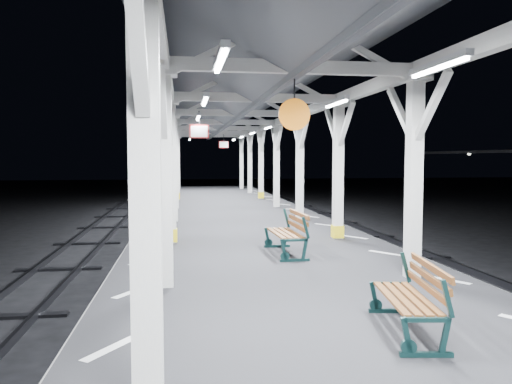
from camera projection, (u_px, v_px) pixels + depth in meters
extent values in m
plane|color=black|center=(271.00, 306.00, 9.99)|extent=(120.00, 120.00, 0.00)
cube|color=black|center=(271.00, 282.00, 9.96)|extent=(6.00, 50.00, 1.00)
cube|color=silver|center=(146.00, 261.00, 9.57)|extent=(1.00, 48.00, 0.01)
cube|color=silver|center=(388.00, 254.00, 10.28)|extent=(1.00, 48.00, 0.01)
cube|color=#2D2D33|center=(38.00, 313.00, 9.34)|extent=(0.08, 60.00, 0.16)
cube|color=black|center=(7.00, 317.00, 9.26)|extent=(2.20, 0.22, 0.06)
cube|color=#2D2D33|center=(476.00, 294.00, 10.63)|extent=(0.08, 60.00, 0.16)
cube|color=black|center=(500.00, 295.00, 10.72)|extent=(2.20, 0.22, 0.06)
cube|color=silver|center=(146.00, 210.00, 3.60)|extent=(0.22, 0.22, 3.20)
cube|color=silver|center=(149.00, 63.00, 4.06)|extent=(0.10, 0.99, 0.99)
cube|color=silver|center=(136.00, 28.00, 2.98)|extent=(0.10, 0.99, 0.99)
cube|color=silver|center=(165.00, 183.00, 7.55)|extent=(0.22, 0.22, 3.20)
cube|color=silver|center=(164.00, 72.00, 7.43)|extent=(0.40, 0.40, 0.12)
cube|color=silver|center=(165.00, 110.00, 8.01)|extent=(0.10, 0.99, 0.99)
cube|color=silver|center=(163.00, 102.00, 6.93)|extent=(0.10, 0.99, 0.99)
cube|color=silver|center=(171.00, 174.00, 11.50)|extent=(0.22, 0.22, 3.20)
cube|color=silver|center=(170.00, 102.00, 11.38)|extent=(0.40, 0.40, 0.12)
cube|color=yellow|center=(172.00, 235.00, 11.59)|extent=(0.26, 0.26, 0.30)
cube|color=silver|center=(171.00, 126.00, 11.96)|extent=(0.10, 0.99, 0.99)
cube|color=silver|center=(170.00, 122.00, 10.87)|extent=(0.10, 0.99, 0.99)
cube|color=silver|center=(174.00, 170.00, 15.44)|extent=(0.22, 0.22, 3.20)
cube|color=silver|center=(173.00, 116.00, 15.33)|extent=(0.40, 0.40, 0.12)
cube|color=silver|center=(174.00, 134.00, 15.91)|extent=(0.10, 0.99, 0.99)
cube|color=silver|center=(173.00, 132.00, 14.82)|extent=(0.10, 0.99, 0.99)
cube|color=silver|center=(176.00, 167.00, 19.39)|extent=(0.22, 0.22, 3.20)
cube|color=silver|center=(175.00, 125.00, 19.28)|extent=(0.40, 0.40, 0.12)
cube|color=silver|center=(175.00, 138.00, 19.86)|extent=(0.10, 0.99, 0.99)
cube|color=silver|center=(175.00, 137.00, 18.77)|extent=(0.10, 0.99, 0.99)
cube|color=silver|center=(177.00, 166.00, 23.34)|extent=(0.22, 0.22, 3.20)
cube|color=silver|center=(176.00, 130.00, 23.23)|extent=(0.40, 0.40, 0.12)
cube|color=yellow|center=(177.00, 196.00, 23.44)|extent=(0.26, 0.26, 0.30)
cube|color=silver|center=(177.00, 142.00, 23.80)|extent=(0.10, 0.99, 0.99)
cube|color=silver|center=(176.00, 141.00, 22.72)|extent=(0.10, 0.99, 0.99)
cube|color=silver|center=(178.00, 165.00, 27.29)|extent=(0.22, 0.22, 3.20)
cube|color=silver|center=(177.00, 134.00, 27.17)|extent=(0.40, 0.40, 0.12)
cube|color=silver|center=(177.00, 144.00, 27.75)|extent=(0.10, 0.99, 0.99)
cube|color=silver|center=(177.00, 143.00, 26.67)|extent=(0.10, 0.99, 0.99)
cube|color=silver|center=(178.00, 164.00, 31.23)|extent=(0.22, 0.22, 3.20)
cube|color=silver|center=(178.00, 137.00, 31.12)|extent=(0.40, 0.40, 0.12)
cube|color=silver|center=(178.00, 146.00, 31.70)|extent=(0.10, 0.99, 0.99)
cube|color=silver|center=(178.00, 145.00, 30.61)|extent=(0.10, 0.99, 0.99)
cube|color=silver|center=(414.00, 181.00, 8.13)|extent=(0.22, 0.22, 3.20)
cube|color=silver|center=(416.00, 78.00, 8.02)|extent=(0.40, 0.40, 0.12)
cube|color=silver|center=(401.00, 113.00, 8.59)|extent=(0.10, 0.99, 0.99)
cube|color=silver|center=(432.00, 106.00, 7.51)|extent=(0.10, 0.99, 0.99)
cube|color=silver|center=(338.00, 173.00, 12.08)|extent=(0.22, 0.22, 3.20)
cube|color=silver|center=(339.00, 104.00, 11.96)|extent=(0.40, 0.40, 0.12)
cube|color=yellow|center=(337.00, 231.00, 12.18)|extent=(0.26, 0.26, 0.30)
cube|color=silver|center=(332.00, 127.00, 12.54)|extent=(0.10, 0.99, 0.99)
cube|color=silver|center=(346.00, 124.00, 11.46)|extent=(0.10, 0.99, 0.99)
cube|color=silver|center=(300.00, 170.00, 16.03)|extent=(0.22, 0.22, 3.20)
cube|color=silver|center=(300.00, 118.00, 15.91)|extent=(0.40, 0.40, 0.12)
cube|color=silver|center=(296.00, 134.00, 16.49)|extent=(0.10, 0.99, 0.99)
cube|color=silver|center=(304.00, 133.00, 15.40)|extent=(0.10, 0.99, 0.99)
cube|color=silver|center=(277.00, 167.00, 19.97)|extent=(0.22, 0.22, 3.20)
cube|color=silver|center=(277.00, 126.00, 19.86)|extent=(0.40, 0.40, 0.12)
cube|color=silver|center=(274.00, 139.00, 20.44)|extent=(0.10, 0.99, 0.99)
cube|color=silver|center=(279.00, 138.00, 19.35)|extent=(0.10, 0.99, 0.99)
cube|color=silver|center=(261.00, 166.00, 23.92)|extent=(0.22, 0.22, 3.20)
cube|color=silver|center=(261.00, 131.00, 23.81)|extent=(0.40, 0.40, 0.12)
cube|color=yellow|center=(261.00, 195.00, 24.02)|extent=(0.26, 0.26, 0.30)
cube|color=silver|center=(259.00, 142.00, 24.39)|extent=(0.10, 0.99, 0.99)
cube|color=silver|center=(263.00, 141.00, 23.30)|extent=(0.10, 0.99, 0.99)
cube|color=silver|center=(250.00, 165.00, 27.87)|extent=(0.22, 0.22, 3.20)
cube|color=silver|center=(250.00, 135.00, 27.76)|extent=(0.40, 0.40, 0.12)
cube|color=silver|center=(249.00, 144.00, 28.33)|extent=(0.10, 0.99, 0.99)
cube|color=silver|center=(251.00, 144.00, 27.25)|extent=(0.10, 0.99, 0.99)
cube|color=silver|center=(241.00, 164.00, 31.82)|extent=(0.22, 0.22, 3.20)
cube|color=silver|center=(241.00, 138.00, 31.70)|extent=(0.40, 0.40, 0.12)
cube|color=silver|center=(240.00, 146.00, 32.28)|extent=(0.10, 0.99, 0.99)
cube|color=silver|center=(242.00, 145.00, 31.20)|extent=(0.10, 0.99, 0.99)
cube|color=silver|center=(167.00, 83.00, 9.40)|extent=(0.18, 48.00, 0.24)
cube|color=silver|center=(370.00, 88.00, 9.98)|extent=(0.18, 48.00, 0.24)
cube|color=silver|center=(295.00, 67.00, 7.72)|extent=(4.20, 0.14, 0.20)
cube|color=silver|center=(257.00, 98.00, 11.66)|extent=(4.20, 0.14, 0.20)
cube|color=silver|center=(238.00, 113.00, 15.61)|extent=(4.20, 0.14, 0.20)
cube|color=silver|center=(227.00, 122.00, 19.56)|extent=(4.20, 0.14, 0.20)
cube|color=silver|center=(219.00, 128.00, 23.51)|extent=(4.20, 0.14, 0.20)
cube|color=silver|center=(214.00, 132.00, 27.46)|extent=(4.20, 0.14, 0.20)
cube|color=silver|center=(210.00, 136.00, 31.40)|extent=(4.20, 0.14, 0.20)
cube|color=silver|center=(272.00, 37.00, 9.63)|extent=(0.16, 48.00, 0.20)
cube|color=#515459|center=(204.00, 55.00, 9.46)|extent=(2.80, 49.00, 1.45)
cube|color=#515459|center=(337.00, 59.00, 9.84)|extent=(2.80, 49.00, 1.45)
cube|color=silver|center=(221.00, 57.00, 5.57)|extent=(0.10, 1.35, 0.08)
cube|color=white|center=(221.00, 62.00, 5.58)|extent=(0.05, 1.25, 0.05)
cube|color=silver|center=(205.00, 99.00, 9.52)|extent=(0.10, 1.35, 0.08)
cube|color=white|center=(205.00, 102.00, 9.52)|extent=(0.05, 1.25, 0.05)
cube|color=silver|center=(198.00, 116.00, 13.47)|extent=(0.10, 1.35, 0.08)
cube|color=white|center=(198.00, 118.00, 13.47)|extent=(0.05, 1.25, 0.05)
cube|color=silver|center=(195.00, 126.00, 17.42)|extent=(0.10, 1.35, 0.08)
cube|color=white|center=(195.00, 127.00, 17.42)|extent=(0.05, 1.25, 0.05)
cube|color=silver|center=(192.00, 132.00, 21.36)|extent=(0.10, 1.35, 0.08)
cube|color=white|center=(192.00, 133.00, 21.37)|extent=(0.05, 1.25, 0.05)
cube|color=silver|center=(191.00, 136.00, 25.31)|extent=(0.10, 1.35, 0.08)
cube|color=white|center=(191.00, 137.00, 25.32)|extent=(0.05, 1.25, 0.05)
cube|color=silver|center=(190.00, 139.00, 29.26)|extent=(0.10, 1.35, 0.08)
cube|color=white|center=(190.00, 140.00, 29.26)|extent=(0.05, 1.25, 0.05)
cube|color=silver|center=(438.00, 64.00, 5.95)|extent=(0.10, 1.35, 0.08)
cube|color=white|center=(438.00, 68.00, 5.95)|extent=(0.05, 1.25, 0.05)
cube|color=silver|center=(336.00, 101.00, 9.90)|extent=(0.10, 1.35, 0.08)
cube|color=white|center=(336.00, 104.00, 9.90)|extent=(0.05, 1.25, 0.05)
cube|color=silver|center=(292.00, 117.00, 13.85)|extent=(0.10, 1.35, 0.08)
cube|color=white|center=(292.00, 119.00, 13.85)|extent=(0.05, 1.25, 0.05)
cube|color=silver|center=(268.00, 126.00, 17.79)|extent=(0.10, 1.35, 0.08)
cube|color=white|center=(268.00, 128.00, 17.80)|extent=(0.05, 1.25, 0.05)
cube|color=silver|center=(252.00, 132.00, 21.74)|extent=(0.10, 1.35, 0.08)
cube|color=white|center=(252.00, 133.00, 21.75)|extent=(0.05, 1.25, 0.05)
cube|color=silver|center=(242.00, 136.00, 25.69)|extent=(0.10, 1.35, 0.08)
cube|color=white|center=(242.00, 137.00, 25.69)|extent=(0.05, 1.25, 0.05)
cube|color=silver|center=(234.00, 139.00, 29.64)|extent=(0.10, 1.35, 0.08)
cube|color=white|center=(234.00, 140.00, 29.64)|extent=(0.05, 1.25, 0.05)
cylinder|color=black|center=(294.00, 89.00, 7.74)|extent=(0.02, 0.02, 0.30)
cylinder|color=#D0660B|center=(294.00, 114.00, 7.77)|extent=(0.50, 0.04, 0.50)
cylinder|color=black|center=(199.00, 118.00, 13.00)|extent=(0.02, 0.02, 0.36)
cube|color=red|center=(199.00, 131.00, 13.03)|extent=(0.50, 0.03, 0.35)
cube|color=white|center=(199.00, 131.00, 13.03)|extent=(0.44, 0.04, 0.29)
cylinder|color=black|center=(224.00, 138.00, 26.01)|extent=(0.02, 0.02, 0.36)
cube|color=red|center=(224.00, 145.00, 26.03)|extent=(0.50, 0.03, 0.35)
cube|color=white|center=(224.00, 145.00, 26.03)|extent=(0.44, 0.05, 0.29)
cube|color=black|center=(418.00, 177.00, 33.63)|extent=(0.20, 0.20, 3.30)
sphere|color=silver|center=(469.00, 153.00, 27.60)|extent=(0.20, 0.20, 0.20)
sphere|color=silver|center=(419.00, 154.00, 33.52)|extent=(0.20, 0.20, 0.20)
cube|color=#102C2B|center=(426.00, 355.00, 4.94)|extent=(0.53, 0.14, 0.05)
cube|color=#102C2B|center=(407.00, 337.00, 4.93)|extent=(0.14, 0.06, 0.41)
cube|color=#102C2B|center=(445.00, 337.00, 4.92)|extent=(0.13, 0.06, 0.41)
cube|color=#102C2B|center=(447.00, 299.00, 4.90)|extent=(0.15, 0.07, 0.39)
cube|color=#102C2B|center=(389.00, 311.00, 6.35)|extent=(0.53, 0.14, 0.05)
cube|color=#102C2B|center=(374.00, 297.00, 6.34)|extent=(0.14, 0.06, 0.41)
cube|color=#102C2B|center=(404.00, 297.00, 6.34)|extent=(0.13, 0.06, 0.41)
cube|color=#102C2B|center=(406.00, 267.00, 6.31)|extent=(0.15, 0.07, 0.39)
cube|color=brown|center=(391.00, 298.00, 5.62)|extent=(0.29, 1.34, 0.03)
cube|color=brown|center=(401.00, 298.00, 5.62)|extent=(0.29, 1.34, 0.03)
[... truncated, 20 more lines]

